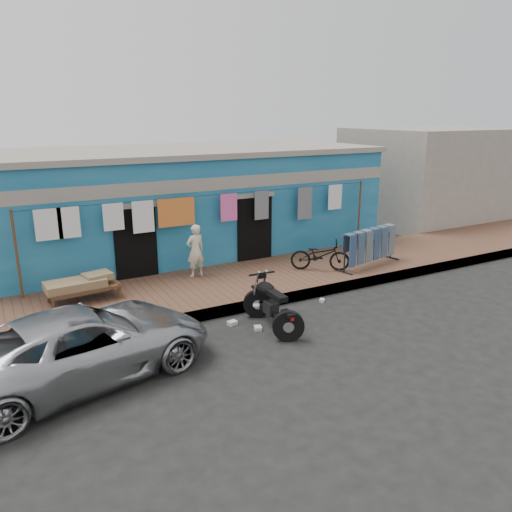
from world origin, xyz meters
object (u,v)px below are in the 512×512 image
(charpoy, at_px, (84,289))
(seated_person, at_px, (195,251))
(jeans_rack, at_px, (369,247))
(bicycle, at_px, (320,252))
(motorcycle, at_px, (272,304))
(car, at_px, (83,344))

(charpoy, bearing_deg, seated_person, 7.98)
(jeans_rack, bearing_deg, bicycle, 168.77)
(bicycle, relative_size, charpoy, 0.93)
(bicycle, height_order, motorcycle, bicycle)
(car, height_order, bicycle, car)
(car, xyz_separation_m, jeans_rack, (8.16, 2.14, 0.15))
(car, distance_m, seated_person, 5.01)
(motorcycle, distance_m, jeans_rack, 4.71)
(seated_person, relative_size, jeans_rack, 0.61)
(seated_person, height_order, jeans_rack, seated_person)
(motorcycle, bearing_deg, seated_person, 98.27)
(seated_person, distance_m, jeans_rack, 4.88)
(car, height_order, seated_person, seated_person)
(seated_person, bearing_deg, bicycle, 150.92)
(charpoy, xyz_separation_m, jeans_rack, (7.59, -1.02, 0.26))
(jeans_rack, bearing_deg, charpoy, 172.37)
(motorcycle, height_order, charpoy, motorcycle)
(charpoy, height_order, jeans_rack, jeans_rack)
(motorcycle, distance_m, charpoy, 4.42)
(car, relative_size, jeans_rack, 1.98)
(car, height_order, jeans_rack, jeans_rack)
(seated_person, bearing_deg, car, 36.11)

